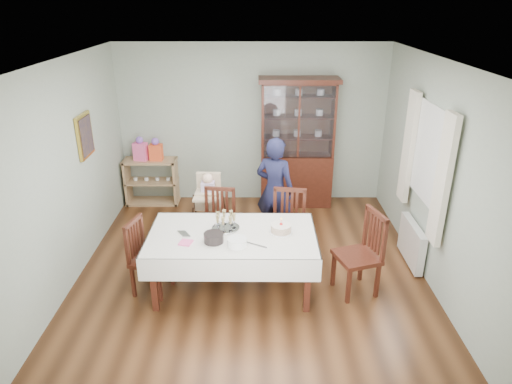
{
  "coord_description": "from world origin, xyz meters",
  "views": [
    {
      "loc": [
        0.06,
        -5.07,
        3.35
      ],
      "look_at": [
        0.06,
        0.2,
        1.09
      ],
      "focal_mm": 32.0,
      "sensor_mm": 36.0,
      "label": 1
    }
  ],
  "objects_px": {
    "birthday_cake": "(281,229)",
    "chair_end_right": "(357,269)",
    "chair_far_left": "(218,239)",
    "chair_end_left": "(151,271)",
    "gift_bag_orange": "(156,150)",
    "high_chair": "(209,215)",
    "sideboard": "(152,181)",
    "gift_bag_pink": "(140,150)",
    "champagne_tray": "(226,224)",
    "dining_table": "(233,261)",
    "woman": "(275,190)",
    "chair_far_right": "(287,242)",
    "china_cabinet": "(297,142)"
  },
  "relations": [
    {
      "from": "birthday_cake",
      "to": "chair_end_right",
      "type": "bearing_deg",
      "value": -5.84
    },
    {
      "from": "chair_far_left",
      "to": "chair_end_left",
      "type": "relative_size",
      "value": 1.04
    },
    {
      "from": "chair_far_left",
      "to": "gift_bag_orange",
      "type": "bearing_deg",
      "value": 130.42
    },
    {
      "from": "chair_end_right",
      "to": "high_chair",
      "type": "distance_m",
      "value": 2.3
    },
    {
      "from": "sideboard",
      "to": "gift_bag_pink",
      "type": "xyz_separation_m",
      "value": [
        -0.14,
        -0.02,
        0.58
      ]
    },
    {
      "from": "sideboard",
      "to": "champagne_tray",
      "type": "xyz_separation_m",
      "value": [
        1.44,
        -2.44,
        0.42
      ]
    },
    {
      "from": "dining_table",
      "to": "woman",
      "type": "height_order",
      "value": "woman"
    },
    {
      "from": "high_chair",
      "to": "dining_table",
      "type": "bearing_deg",
      "value": -70.67
    },
    {
      "from": "chair_far_right",
      "to": "chair_end_right",
      "type": "bearing_deg",
      "value": -30.93
    },
    {
      "from": "chair_far_left",
      "to": "gift_bag_pink",
      "type": "height_order",
      "value": "gift_bag_pink"
    },
    {
      "from": "chair_far_right",
      "to": "gift_bag_orange",
      "type": "bearing_deg",
      "value": 146.0
    },
    {
      "from": "chair_far_left",
      "to": "woman",
      "type": "distance_m",
      "value": 1.08
    },
    {
      "from": "birthday_cake",
      "to": "champagne_tray",
      "type": "bearing_deg",
      "value": 171.65
    },
    {
      "from": "dining_table",
      "to": "gift_bag_pink",
      "type": "xyz_separation_m",
      "value": [
        -1.66,
        2.56,
        0.6
      ]
    },
    {
      "from": "chair_far_right",
      "to": "chair_end_left",
      "type": "bearing_deg",
      "value": -150.22
    },
    {
      "from": "dining_table",
      "to": "sideboard",
      "type": "height_order",
      "value": "sideboard"
    },
    {
      "from": "chair_far_left",
      "to": "champagne_tray",
      "type": "bearing_deg",
      "value": -67.94
    },
    {
      "from": "dining_table",
      "to": "chair_far_right",
      "type": "relative_size",
      "value": 1.98
    },
    {
      "from": "woman",
      "to": "gift_bag_pink",
      "type": "relative_size",
      "value": 3.81
    },
    {
      "from": "chair_far_left",
      "to": "high_chair",
      "type": "bearing_deg",
      "value": 116.84
    },
    {
      "from": "china_cabinet",
      "to": "champagne_tray",
      "type": "bearing_deg",
      "value": -113.57
    },
    {
      "from": "chair_end_left",
      "to": "chair_end_right",
      "type": "bearing_deg",
      "value": -75.4
    },
    {
      "from": "china_cabinet",
      "to": "chair_end_right",
      "type": "distance_m",
      "value": 2.79
    },
    {
      "from": "sideboard",
      "to": "gift_bag_orange",
      "type": "bearing_deg",
      "value": -9.04
    },
    {
      "from": "dining_table",
      "to": "champagne_tray",
      "type": "bearing_deg",
      "value": 121.47
    },
    {
      "from": "china_cabinet",
      "to": "chair_far_left",
      "type": "xyz_separation_m",
      "value": [
        -1.2,
        -1.83,
        -0.83
      ]
    },
    {
      "from": "dining_table",
      "to": "chair_far_left",
      "type": "bearing_deg",
      "value": 107.71
    },
    {
      "from": "china_cabinet",
      "to": "dining_table",
      "type": "bearing_deg",
      "value": -110.88
    },
    {
      "from": "china_cabinet",
      "to": "sideboard",
      "type": "height_order",
      "value": "china_cabinet"
    },
    {
      "from": "birthday_cake",
      "to": "gift_bag_orange",
      "type": "xyz_separation_m",
      "value": [
        -1.98,
        2.52,
        0.16
      ]
    },
    {
      "from": "dining_table",
      "to": "birthday_cake",
      "type": "bearing_deg",
      "value": 3.55
    },
    {
      "from": "chair_end_left",
      "to": "gift_bag_orange",
      "type": "height_order",
      "value": "gift_bag_orange"
    },
    {
      "from": "chair_end_right",
      "to": "gift_bag_orange",
      "type": "relative_size",
      "value": 2.68
    },
    {
      "from": "sideboard",
      "to": "champagne_tray",
      "type": "height_order",
      "value": "champagne_tray"
    },
    {
      "from": "chair_end_right",
      "to": "high_chair",
      "type": "xyz_separation_m",
      "value": [
        -1.91,
        1.28,
        0.1
      ]
    },
    {
      "from": "dining_table",
      "to": "woman",
      "type": "distance_m",
      "value": 1.45
    },
    {
      "from": "chair_end_right",
      "to": "gift_bag_orange",
      "type": "height_order",
      "value": "gift_bag_orange"
    },
    {
      "from": "chair_end_right",
      "to": "china_cabinet",
      "type": "bearing_deg",
      "value": 173.75
    },
    {
      "from": "birthday_cake",
      "to": "sideboard",
      "type": "bearing_deg",
      "value": 129.71
    },
    {
      "from": "chair_far_right",
      "to": "gift_bag_pink",
      "type": "height_order",
      "value": "gift_bag_pink"
    },
    {
      "from": "chair_far_right",
      "to": "woman",
      "type": "bearing_deg",
      "value": 111.39
    },
    {
      "from": "gift_bag_pink",
      "to": "chair_end_right",
      "type": "bearing_deg",
      "value": -39.47
    },
    {
      "from": "chair_end_left",
      "to": "china_cabinet",
      "type": "bearing_deg",
      "value": -22.28
    },
    {
      "from": "china_cabinet",
      "to": "chair_far_left",
      "type": "height_order",
      "value": "china_cabinet"
    },
    {
      "from": "chair_end_left",
      "to": "high_chair",
      "type": "distance_m",
      "value": 1.41
    },
    {
      "from": "champagne_tray",
      "to": "chair_far_left",
      "type": "bearing_deg",
      "value": 104.18
    },
    {
      "from": "chair_end_right",
      "to": "dining_table",
      "type": "bearing_deg",
      "value": -110.16
    },
    {
      "from": "dining_table",
      "to": "high_chair",
      "type": "height_order",
      "value": "high_chair"
    },
    {
      "from": "chair_far_left",
      "to": "champagne_tray",
      "type": "height_order",
      "value": "chair_far_left"
    },
    {
      "from": "birthday_cake",
      "to": "gift_bag_orange",
      "type": "relative_size",
      "value": 0.72
    }
  ]
}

